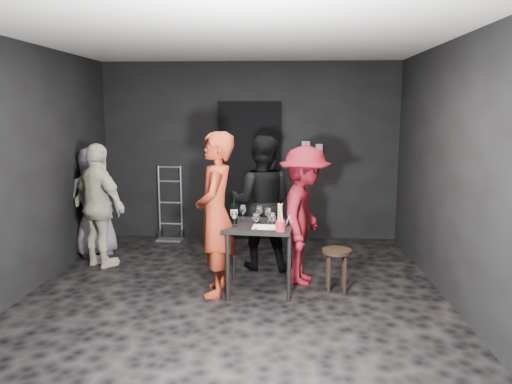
# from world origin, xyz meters

# --- Properties ---
(floor) EXTENTS (4.50, 5.00, 0.02)m
(floor) POSITION_xyz_m (0.00, 0.00, 0.00)
(floor) COLOR black
(floor) RESTS_ON ground
(ceiling) EXTENTS (4.50, 5.00, 0.02)m
(ceiling) POSITION_xyz_m (0.00, 0.00, 2.70)
(ceiling) COLOR silver
(ceiling) RESTS_ON ground
(wall_back) EXTENTS (4.50, 0.04, 2.70)m
(wall_back) POSITION_xyz_m (0.00, 2.50, 1.35)
(wall_back) COLOR black
(wall_back) RESTS_ON ground
(wall_front) EXTENTS (4.50, 0.04, 2.70)m
(wall_front) POSITION_xyz_m (0.00, -2.50, 1.35)
(wall_front) COLOR black
(wall_front) RESTS_ON ground
(wall_left) EXTENTS (0.04, 5.00, 2.70)m
(wall_left) POSITION_xyz_m (-2.25, 0.00, 1.35)
(wall_left) COLOR black
(wall_left) RESTS_ON ground
(wall_right) EXTENTS (0.04, 5.00, 2.70)m
(wall_right) POSITION_xyz_m (2.25, 0.00, 1.35)
(wall_right) COLOR black
(wall_right) RESTS_ON ground
(doorway) EXTENTS (0.95, 0.10, 2.10)m
(doorway) POSITION_xyz_m (0.00, 2.44, 1.05)
(doorway) COLOR black
(doorway) RESTS_ON ground
(wallbox_upper) EXTENTS (0.12, 0.06, 0.12)m
(wallbox_upper) POSITION_xyz_m (0.85, 2.45, 1.45)
(wallbox_upper) COLOR #B7B7B2
(wallbox_upper) RESTS_ON wall_back
(wallbox_lower) EXTENTS (0.10, 0.06, 0.14)m
(wallbox_lower) POSITION_xyz_m (1.05, 2.45, 1.40)
(wallbox_lower) COLOR #B7B7B2
(wallbox_lower) RESTS_ON wall_back
(hand_truck) EXTENTS (0.38, 0.33, 1.14)m
(hand_truck) POSITION_xyz_m (-1.22, 2.30, 0.21)
(hand_truck) COLOR #B2B2B7
(hand_truck) RESTS_ON floor
(tasting_table) EXTENTS (0.72, 0.72, 0.75)m
(tasting_table) POSITION_xyz_m (0.26, 0.17, 0.65)
(tasting_table) COLOR black
(tasting_table) RESTS_ON floor
(stool) EXTENTS (0.32, 0.32, 0.47)m
(stool) POSITION_xyz_m (1.11, 0.20, 0.37)
(stool) COLOR black
(stool) RESTS_ON floor
(server_red) EXTENTS (0.50, 0.75, 2.06)m
(server_red) POSITION_xyz_m (-0.20, 0.05, 1.03)
(server_red) COLOR maroon
(server_red) RESTS_ON floor
(woman_black) EXTENTS (0.96, 0.60, 1.86)m
(woman_black) POSITION_xyz_m (0.25, 0.99, 0.93)
(woman_black) COLOR black
(woman_black) RESTS_ON floor
(man_maroon) EXTENTS (0.72, 1.17, 1.68)m
(man_maroon) POSITION_xyz_m (0.76, 0.45, 0.84)
(man_maroon) COLOR #610D16
(man_maroon) RESTS_ON floor
(bystander_cream) EXTENTS (1.06, 0.92, 1.65)m
(bystander_cream) POSITION_xyz_m (-1.80, 0.92, 0.83)
(bystander_cream) COLOR beige
(bystander_cream) RESTS_ON floor
(bystander_grey) EXTENTS (0.83, 0.76, 1.51)m
(bystander_grey) POSITION_xyz_m (-2.05, 1.41, 0.76)
(bystander_grey) COLOR gray
(bystander_grey) RESTS_ON floor
(tasting_mat) EXTENTS (0.35, 0.24, 0.00)m
(tasting_mat) POSITION_xyz_m (0.36, 0.03, 0.75)
(tasting_mat) COLOR white
(tasting_mat) RESTS_ON tasting_table
(wine_glass_a) EXTENTS (0.09, 0.09, 0.19)m
(wine_glass_a) POSITION_xyz_m (-0.00, 0.04, 0.84)
(wine_glass_a) COLOR white
(wine_glass_a) RESTS_ON tasting_table
(wine_glass_b) EXTENTS (0.08, 0.08, 0.20)m
(wine_glass_b) POSITION_xyz_m (0.07, 0.31, 0.85)
(wine_glass_b) COLOR white
(wine_glass_b) RESTS_ON tasting_table
(wine_glass_c) EXTENTS (0.08, 0.08, 0.20)m
(wine_glass_c) POSITION_xyz_m (0.26, 0.26, 0.85)
(wine_glass_c) COLOR white
(wine_glass_c) RESTS_ON tasting_table
(wine_glass_d) EXTENTS (0.07, 0.07, 0.19)m
(wine_glass_d) POSITION_xyz_m (0.23, -0.07, 0.84)
(wine_glass_d) COLOR white
(wine_glass_d) RESTS_ON tasting_table
(wine_glass_e) EXTENTS (0.09, 0.09, 0.19)m
(wine_glass_e) POSITION_xyz_m (0.40, -0.06, 0.85)
(wine_glass_e) COLOR white
(wine_glass_e) RESTS_ON tasting_table
(wine_glass_f) EXTENTS (0.09, 0.09, 0.20)m
(wine_glass_f) POSITION_xyz_m (0.35, 0.17, 0.85)
(wine_glass_f) COLOR white
(wine_glass_f) RESTS_ON tasting_table
(wine_bottle) EXTENTS (0.08, 0.08, 0.32)m
(wine_bottle) POSITION_xyz_m (-0.02, 0.19, 0.87)
(wine_bottle) COLOR black
(wine_bottle) RESTS_ON tasting_table
(breadstick_cup) EXTENTS (0.10, 0.10, 0.31)m
(breadstick_cup) POSITION_xyz_m (0.49, -0.14, 0.89)
(breadstick_cup) COLOR #AC1829
(breadstick_cup) RESTS_ON tasting_table
(reserved_card) EXTENTS (0.11, 0.15, 0.11)m
(reserved_card) POSITION_xyz_m (0.57, 0.17, 0.80)
(reserved_card) COLOR white
(reserved_card) RESTS_ON tasting_table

